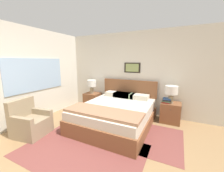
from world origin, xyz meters
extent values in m
plane|color=#99754C|center=(0.00, 0.00, 0.00)|extent=(16.00, 16.00, 0.00)
cube|color=silver|center=(0.00, 2.83, 1.30)|extent=(6.94, 0.06, 2.60)
cube|color=black|center=(0.02, 2.79, 1.48)|extent=(0.53, 0.02, 0.32)
cube|color=#8E9E5B|center=(0.02, 2.77, 1.48)|extent=(0.43, 0.00, 0.25)
cube|color=silver|center=(-2.30, 1.40, 1.30)|extent=(0.06, 5.20, 2.60)
cube|color=#9EBCDB|center=(-2.26, 1.07, 1.31)|extent=(0.02, 1.73, 0.92)
cube|color=brown|center=(-0.17, 0.39, 0.00)|extent=(2.34, 1.51, 0.01)
cube|color=brown|center=(1.18, 1.42, 0.00)|extent=(0.82, 1.38, 0.01)
cube|color=brown|center=(-0.05, 1.67, 0.14)|extent=(1.78, 2.14, 0.28)
cube|color=brown|center=(-0.05, 0.63, 0.32)|extent=(1.78, 0.06, 0.08)
cube|color=beige|center=(-0.05, 1.67, 0.42)|extent=(1.71, 2.06, 0.28)
cube|color=brown|center=(-0.05, 2.71, 0.82)|extent=(1.78, 0.06, 0.53)
cube|color=#9E7051|center=(-0.05, 1.00, 0.59)|extent=(1.75, 0.60, 0.06)
cube|color=beige|center=(-0.48, 2.48, 0.63)|extent=(0.52, 0.32, 0.14)
cube|color=beige|center=(0.38, 2.48, 0.63)|extent=(0.52, 0.32, 0.14)
cube|color=gray|center=(-0.05, 2.48, 0.63)|extent=(0.52, 0.32, 0.14)
cube|color=gray|center=(-0.18, 2.48, 0.63)|extent=(0.52, 0.32, 0.14)
cube|color=#998466|center=(-1.58, 0.36, 0.20)|extent=(0.76, 0.74, 0.39)
cube|color=#998466|center=(-1.86, 0.32, 0.61)|extent=(0.22, 0.66, 0.44)
cube|color=#998466|center=(-1.63, 0.63, 0.46)|extent=(0.68, 0.20, 0.14)
cube|color=#998466|center=(-1.54, 0.09, 0.46)|extent=(0.68, 0.20, 0.14)
cube|color=brown|center=(-1.35, 2.51, 0.28)|extent=(0.52, 0.47, 0.56)
sphere|color=#332D28|center=(-1.35, 2.26, 0.43)|extent=(0.02, 0.02, 0.02)
cube|color=brown|center=(1.26, 2.51, 0.28)|extent=(0.52, 0.47, 0.56)
sphere|color=#332D28|center=(1.26, 2.26, 0.43)|extent=(0.02, 0.02, 0.02)
cylinder|color=gray|center=(-1.36, 2.48, 0.65)|extent=(0.13, 0.13, 0.19)
cylinder|color=gray|center=(-1.36, 2.48, 0.78)|extent=(0.02, 0.02, 0.06)
cylinder|color=silver|center=(-1.36, 2.48, 0.92)|extent=(0.33, 0.33, 0.22)
cylinder|color=gray|center=(1.24, 2.48, 0.65)|extent=(0.13, 0.13, 0.19)
cylinder|color=gray|center=(1.24, 2.48, 0.78)|extent=(0.02, 0.02, 0.06)
cylinder|color=silver|center=(1.24, 2.48, 0.92)|extent=(0.33, 0.33, 0.22)
cube|color=#B7332D|center=(1.14, 2.46, 0.57)|extent=(0.21, 0.24, 0.03)
cube|color=#4C7551|center=(1.14, 2.46, 0.61)|extent=(0.24, 0.25, 0.04)
cube|color=#232328|center=(1.14, 2.46, 0.64)|extent=(0.24, 0.27, 0.03)
cube|color=#335693|center=(1.14, 2.46, 0.67)|extent=(0.21, 0.24, 0.03)
camera|label=1|loc=(1.40, -1.47, 1.70)|focal=22.00mm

